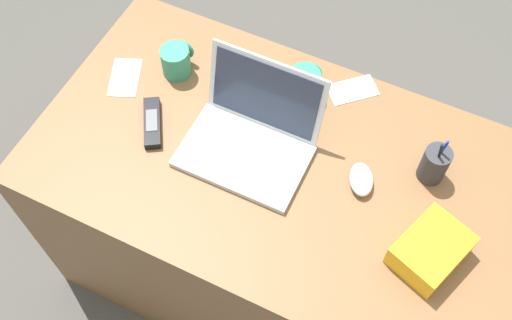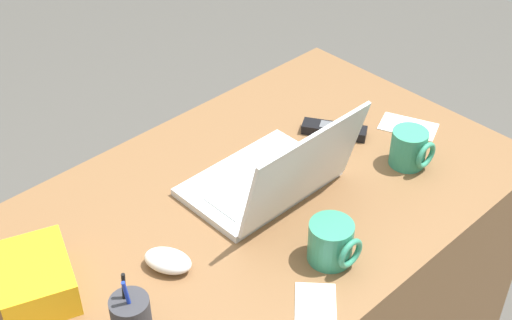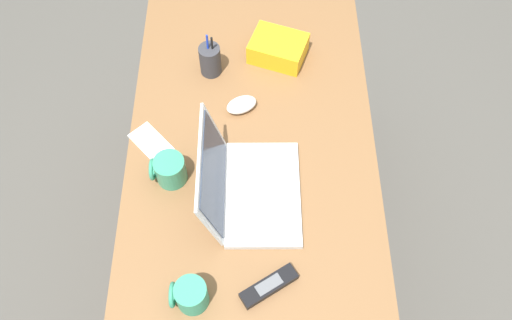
{
  "view_description": "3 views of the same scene",
  "coord_description": "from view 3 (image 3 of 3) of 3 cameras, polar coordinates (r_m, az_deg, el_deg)",
  "views": [
    {
      "loc": [
        0.26,
        -0.78,
        2.15
      ],
      "look_at": [
        -0.09,
        -0.05,
        0.81
      ],
      "focal_mm": 42.88,
      "sensor_mm": 36.0,
      "label": 1
    },
    {
      "loc": [
        0.72,
        0.86,
        1.77
      ],
      "look_at": [
        -0.1,
        -0.0,
        0.86
      ],
      "focal_mm": 49.7,
      "sensor_mm": 36.0,
      "label": 2
    },
    {
      "loc": [
        -0.84,
        -0.01,
        2.13
      ],
      "look_at": [
        -0.07,
        -0.01,
        0.83
      ],
      "focal_mm": 37.53,
      "sensor_mm": 36.0,
      "label": 3
    }
  ],
  "objects": [
    {
      "name": "coffee_mug_white",
      "position": [
        1.4,
        -7.03,
        -14.11
      ],
      "size": [
        0.08,
        0.1,
        0.09
      ],
      "color": "#338C6B",
      "rests_on": "desk"
    },
    {
      "name": "coffee_mug_tall",
      "position": [
        1.56,
        -9.23,
        -1.05
      ],
      "size": [
        0.09,
        0.1,
        0.09
      ],
      "color": "#338C6B",
      "rests_on": "desk"
    },
    {
      "name": "computer_mouse",
      "position": [
        1.7,
        -1.56,
        5.91
      ],
      "size": [
        0.1,
        0.12,
        0.04
      ],
      "primitive_type": "ellipsoid",
      "rotation": [
        0.0,
        0.0,
        0.44
      ],
      "color": "white",
      "rests_on": "desk"
    },
    {
      "name": "snack_bag",
      "position": [
        1.82,
        2.37,
        11.79
      ],
      "size": [
        0.19,
        0.21,
        0.08
      ],
      "primitive_type": "cube",
      "rotation": [
        0.0,
        0.0,
        -0.35
      ],
      "color": "#F2AD19",
      "rests_on": "desk"
    },
    {
      "name": "pen_holder",
      "position": [
        1.77,
        -4.9,
        10.59
      ],
      "size": [
        0.07,
        0.07,
        0.16
      ],
      "color": "#333338",
      "rests_on": "desk"
    },
    {
      "name": "paper_note_left",
      "position": [
        1.67,
        -11.15,
        1.87
      ],
      "size": [
        0.15,
        0.15,
        0.0
      ],
      "primitive_type": "cube",
      "rotation": [
        0.0,
        0.0,
        0.75
      ],
      "color": "white",
      "rests_on": "desk"
    },
    {
      "name": "cordless_phone",
      "position": [
        1.44,
        1.38,
        -13.28
      ],
      "size": [
        0.12,
        0.16,
        0.03
      ],
      "color": "black",
      "rests_on": "desk"
    },
    {
      "name": "desk",
      "position": [
        1.95,
        -0.39,
        -5.1
      ],
      "size": [
        1.43,
        0.76,
        0.75
      ],
      "primitive_type": "cube",
      "color": "brown",
      "rests_on": "ground"
    },
    {
      "name": "ground_plane",
      "position": [
        2.29,
        -0.33,
        -9.16
      ],
      "size": [
        6.0,
        6.0,
        0.0
      ],
      "primitive_type": "plane",
      "color": "#4C4944"
    },
    {
      "name": "laptop",
      "position": [
        1.51,
        -1.01,
        -2.93
      ],
      "size": [
        0.33,
        0.28,
        0.23
      ],
      "color": "silver",
      "rests_on": "desk"
    }
  ]
}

